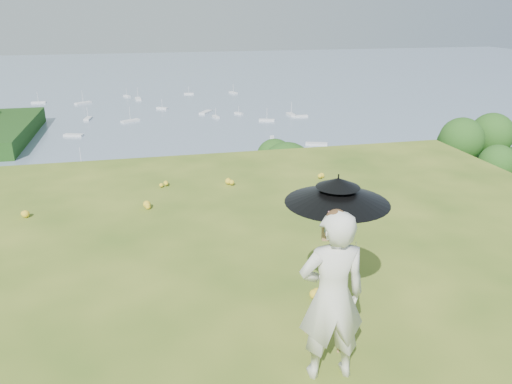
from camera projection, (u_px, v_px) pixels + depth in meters
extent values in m
plane|color=#3B5F1B|center=(248.00, 300.00, 6.45)|extent=(14.00, 14.00, 0.00)
cube|color=#17330E|center=(176.00, 364.00, 48.54)|extent=(140.00, 56.00, 22.00)
cube|color=gray|center=(161.00, 247.00, 87.55)|extent=(170.00, 28.00, 8.00)
plane|color=slate|center=(145.00, 91.00, 237.75)|extent=(700.00, 700.00, 0.00)
imported|color=silver|center=(332.00, 297.00, 4.85)|extent=(0.70, 0.48, 1.83)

